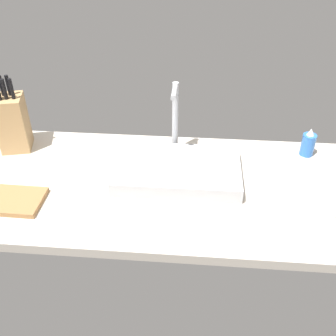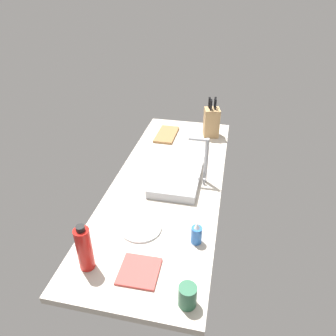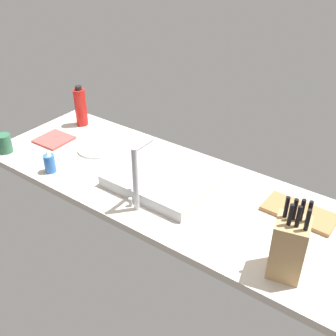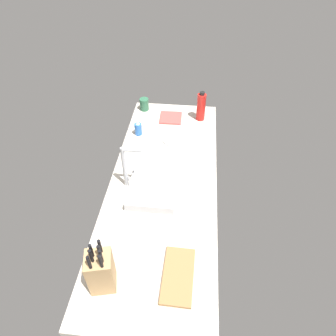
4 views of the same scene
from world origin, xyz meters
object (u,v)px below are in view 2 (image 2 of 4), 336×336
object	(u,v)px
sink_basin	(177,176)
coffee_mug	(187,296)
knife_block	(211,122)
faucet	(204,158)
dinner_plate	(141,228)
water_bottle	(84,248)
soap_bottle	(197,234)
dish_towel	(139,271)
cutting_board	(167,134)

from	to	relation	value
sink_basin	coffee_mug	world-z (taller)	coffee_mug
knife_block	coffee_mug	distance (cm)	150.85
faucet	dinner_plate	world-z (taller)	faucet
faucet	knife_block	size ratio (longest dim) A/B	0.97
faucet	water_bottle	bearing A→B (deg)	-28.71
water_bottle	soap_bottle	bearing A→B (deg)	118.79
knife_block	dish_towel	world-z (taller)	knife_block
sink_basin	cutting_board	world-z (taller)	sink_basin
water_bottle	coffee_mug	bearing A→B (deg)	78.89
cutting_board	dinner_plate	size ratio (longest dim) A/B	1.40
soap_bottle	dinner_plate	world-z (taller)	soap_bottle
sink_basin	faucet	distance (cm)	21.49
cutting_board	dish_towel	xyz separation A→B (cm)	(132.66, 16.72, -0.30)
sink_basin	soap_bottle	xyz separation A→B (cm)	(50.25, 18.91, 2.31)
knife_block	coffee_mug	size ratio (longest dim) A/B	3.08
faucet	dinner_plate	bearing A→B (deg)	-27.75
sink_basin	dinner_plate	distance (cm)	48.14
soap_bottle	dish_towel	size ratio (longest dim) A/B	0.68
dinner_plate	faucet	bearing A→B (deg)	152.25
knife_block	water_bottle	world-z (taller)	knife_block
soap_bottle	coffee_mug	world-z (taller)	soap_bottle
dinner_plate	water_bottle	bearing A→B (deg)	-30.36
water_bottle	coffee_mug	world-z (taller)	water_bottle
coffee_mug	dinner_plate	bearing A→B (deg)	-141.18
cutting_board	water_bottle	bearing A→B (deg)	-2.81
soap_bottle	dinner_plate	bearing A→B (deg)	-96.29
sink_basin	water_bottle	size ratio (longest dim) A/B	1.91
knife_block	dinner_plate	world-z (taller)	knife_block
water_bottle	dish_towel	distance (cm)	25.65
sink_basin	dish_towel	distance (cm)	73.45
dish_towel	coffee_mug	world-z (taller)	coffee_mug
cutting_board	dish_towel	distance (cm)	133.71
cutting_board	dish_towel	bearing A→B (deg)	7.18
sink_basin	soap_bottle	world-z (taller)	soap_bottle
faucet	dish_towel	xyz separation A→B (cm)	(75.41, -18.92, -16.30)
faucet	knife_block	bearing A→B (deg)	-178.62
dish_towel	dinner_plate	bearing A→B (deg)	-165.25
water_bottle	dish_towel	size ratio (longest dim) A/B	1.38
sink_basin	water_bottle	distance (cm)	79.96
dinner_plate	soap_bottle	bearing A→B (deg)	83.71
soap_bottle	dish_towel	xyz separation A→B (cm)	(23.11, -21.84, -4.40)
dish_towel	sink_basin	bearing A→B (deg)	177.71
dish_towel	faucet	bearing A→B (deg)	165.92
soap_bottle	dish_towel	world-z (taller)	soap_bottle
water_bottle	dinner_plate	bearing A→B (deg)	149.64
knife_block	cutting_board	distance (cm)	36.49
soap_bottle	dinner_plate	xyz separation A→B (cm)	(-3.17, -28.76, -4.40)
sink_basin	knife_block	size ratio (longest dim) A/B	1.50
dinner_plate	dish_towel	world-z (taller)	same
dinner_plate	dish_towel	size ratio (longest dim) A/B	1.22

